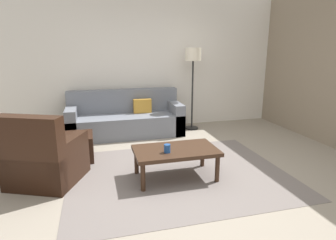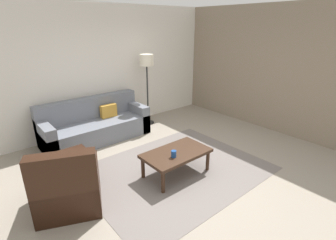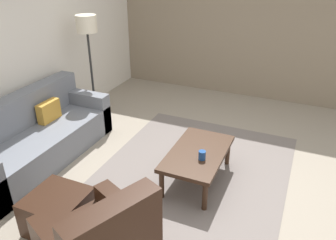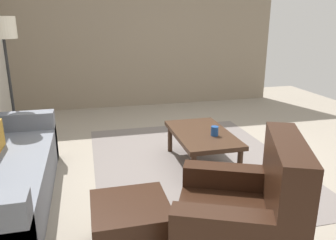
# 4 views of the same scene
# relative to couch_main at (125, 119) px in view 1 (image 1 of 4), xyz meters

# --- Properties ---
(ground_plane) EXTENTS (8.00, 8.00, 0.00)m
(ground_plane) POSITION_rel_couch_main_xyz_m (0.48, -2.12, -0.30)
(ground_plane) COLOR gray
(rear_partition) EXTENTS (6.00, 0.12, 2.80)m
(rear_partition) POSITION_rel_couch_main_xyz_m (0.48, 0.48, 1.10)
(rear_partition) COLOR silver
(rear_partition) RESTS_ON ground_plane
(area_rug) EXTENTS (2.97, 2.33, 0.01)m
(area_rug) POSITION_rel_couch_main_xyz_m (0.48, -2.12, -0.30)
(area_rug) COLOR slate
(area_rug) RESTS_ON ground_plane
(couch_main) EXTENTS (2.23, 0.86, 0.88)m
(couch_main) POSITION_rel_couch_main_xyz_m (0.00, 0.00, 0.00)
(couch_main) COLOR slate
(couch_main) RESTS_ON ground_plane
(armchair_leather) EXTENTS (1.05, 1.05, 0.95)m
(armchair_leather) POSITION_rel_couch_main_xyz_m (-1.26, -1.94, 0.01)
(armchair_leather) COLOR black
(armchair_leather) RESTS_ON ground_plane
(ottoman) EXTENTS (0.56, 0.56, 0.40)m
(ottoman) POSITION_rel_couch_main_xyz_m (-0.93, -1.18, -0.10)
(ottoman) COLOR black
(ottoman) RESTS_ON ground_plane
(coffee_table) EXTENTS (1.10, 0.64, 0.41)m
(coffee_table) POSITION_rel_couch_main_xyz_m (0.42, -2.21, 0.06)
(coffee_table) COLOR #382316
(coffee_table) RESTS_ON ground_plane
(cup) EXTENTS (0.08, 0.08, 0.11)m
(cup) POSITION_rel_couch_main_xyz_m (0.27, -2.31, 0.16)
(cup) COLOR #1E478C
(cup) RESTS_ON coffee_table
(lamp_standing) EXTENTS (0.32, 0.32, 1.71)m
(lamp_standing) POSITION_rel_couch_main_xyz_m (1.43, -0.00, 1.11)
(lamp_standing) COLOR black
(lamp_standing) RESTS_ON ground_plane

